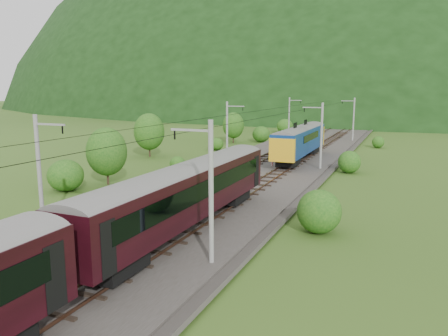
% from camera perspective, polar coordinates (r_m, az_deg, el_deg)
% --- Properties ---
extents(ground, '(600.00, 600.00, 0.00)m').
position_cam_1_polar(ground, '(28.23, -13.36, -10.54)').
color(ground, '#315019').
rests_on(ground, ground).
extents(railbed, '(14.00, 220.00, 0.30)m').
position_cam_1_polar(railbed, '(36.27, -3.97, -5.34)').
color(railbed, '#38332D').
rests_on(railbed, ground).
extents(track_left, '(2.40, 220.00, 0.27)m').
position_cam_1_polar(track_left, '(37.33, -7.27, -4.59)').
color(track_left, brown).
rests_on(track_left, railbed).
extents(track_right, '(2.40, 220.00, 0.27)m').
position_cam_1_polar(track_right, '(35.23, -0.48, -5.42)').
color(track_right, brown).
rests_on(track_right, railbed).
extents(catenary_left, '(2.54, 192.28, 8.00)m').
position_cam_1_polar(catenary_left, '(57.74, 0.47, 4.92)').
color(catenary_left, gray).
rests_on(catenary_left, railbed).
extents(catenary_right, '(2.54, 192.28, 8.00)m').
position_cam_1_polar(catenary_right, '(54.26, 12.53, 4.33)').
color(catenary_right, gray).
rests_on(catenary_right, railbed).
extents(overhead_wires, '(4.83, 198.00, 0.03)m').
position_cam_1_polar(overhead_wires, '(35.05, -4.11, 5.67)').
color(overhead_wires, black).
rests_on(overhead_wires, ground).
extents(mountain_main, '(504.00, 360.00, 244.00)m').
position_cam_1_polar(mountain_main, '(281.72, 19.96, 7.66)').
color(mountain_main, black).
rests_on(mountain_main, ground).
extents(mountain_ridge, '(336.00, 280.00, 132.00)m').
position_cam_1_polar(mountain_ridge, '(348.82, 0.09, 8.66)').
color(mountain_ridge, black).
rests_on(mountain_ridge, ground).
extents(hazard_post_near, '(0.17, 0.17, 1.57)m').
position_cam_1_polar(hazard_post_near, '(77.12, 10.67, 3.54)').
color(hazard_post_near, red).
rests_on(hazard_post_near, railbed).
extents(hazard_post_far, '(0.16, 0.16, 1.49)m').
position_cam_1_polar(hazard_post_far, '(55.22, 6.33, 0.99)').
color(hazard_post_far, red).
rests_on(hazard_post_far, railbed).
extents(signal, '(0.23, 0.23, 2.08)m').
position_cam_1_polar(signal, '(81.91, 9.21, 4.28)').
color(signal, black).
rests_on(signal, railbed).
extents(vegetation_left, '(13.34, 141.70, 6.43)m').
position_cam_1_polar(vegetation_left, '(46.83, -18.40, 0.81)').
color(vegetation_left, '#164E14').
rests_on(vegetation_left, ground).
extents(vegetation_right, '(6.03, 101.21, 2.77)m').
position_cam_1_polar(vegetation_right, '(22.30, 9.77, -12.68)').
color(vegetation_right, '#164E14').
rests_on(vegetation_right, ground).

